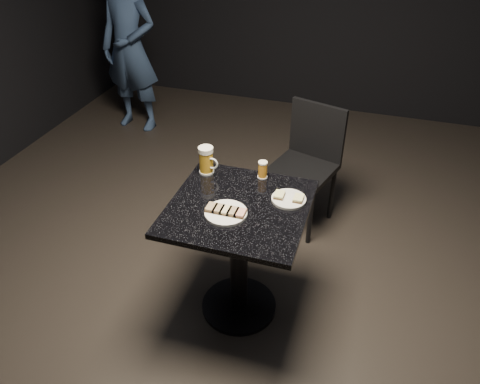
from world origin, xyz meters
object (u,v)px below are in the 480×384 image
(plate_small, at_px, (289,199))
(chair, at_px, (307,159))
(patron, at_px, (130,48))
(beer_tumbler, at_px, (263,170))
(table, at_px, (239,242))
(plate_large, at_px, (226,213))
(beer_mug, at_px, (206,160))

(plate_small, bearing_deg, chair, 93.07)
(patron, height_order, beer_tumbler, patron)
(plate_small, relative_size, beer_tumbler, 1.83)
(table, xyz_separation_m, beer_tumbler, (0.04, 0.29, 0.29))
(plate_large, height_order, chair, chair)
(beer_tumbler, xyz_separation_m, chair, (0.14, 0.69, -0.30))
(plate_large, relative_size, beer_tumbler, 2.17)
(plate_large, xyz_separation_m, plate_small, (0.27, 0.21, 0.00))
(patron, xyz_separation_m, table, (1.70, -2.00, -0.28))
(beer_mug, distance_m, beer_tumbler, 0.32)
(plate_large, distance_m, table, 0.27)
(beer_tumbler, bearing_deg, chair, 78.53)
(plate_large, height_order, patron, patron)
(chair, bearing_deg, beer_tumbler, -101.47)
(plate_large, xyz_separation_m, beer_mug, (-0.23, 0.33, 0.07))
(beer_tumbler, distance_m, chair, 0.77)
(beer_tumbler, bearing_deg, plate_small, -42.57)
(patron, bearing_deg, plate_large, -47.11)
(plate_small, xyz_separation_m, chair, (-0.05, 0.86, -0.26))
(beer_tumbler, relative_size, chair, 0.11)
(patron, xyz_separation_m, beer_mug, (1.44, -1.75, 0.04))
(plate_small, distance_m, chair, 0.90)
(patron, bearing_deg, chair, -23.92)
(patron, xyz_separation_m, beer_tumbler, (1.75, -1.71, 0.01))
(patron, relative_size, table, 2.10)
(table, relative_size, beer_mug, 4.75)
(patron, height_order, table, patron)
(patron, xyz_separation_m, chair, (1.89, -1.01, -0.29))
(patron, distance_m, table, 2.64)
(plate_small, bearing_deg, table, -152.39)
(table, bearing_deg, plate_small, 27.61)
(plate_large, distance_m, chair, 1.13)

